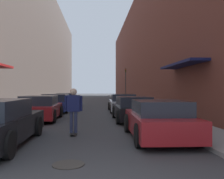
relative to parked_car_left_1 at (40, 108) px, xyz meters
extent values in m
plane|color=#38383A|center=(2.50, 12.03, -0.63)|extent=(126.04, 126.04, 0.00)
cube|color=gray|center=(-1.85, 17.76, -0.57)|extent=(1.80, 57.29, 0.12)
cube|color=gray|center=(6.85, 17.76, -0.57)|extent=(1.80, 57.29, 0.12)
cube|color=#564C47|center=(-4.75, 17.76, 6.64)|extent=(4.00, 57.29, 14.54)
cube|color=brown|center=(9.75, 17.76, 5.84)|extent=(4.00, 57.29, 12.94)
cube|color=#141947|center=(7.35, -0.86, 2.27)|extent=(1.00, 4.80, 0.12)
cylinder|color=black|center=(0.90, -4.45, -0.29)|extent=(0.18, 0.68, 0.68)
cylinder|color=black|center=(0.90, -7.41, -0.29)|extent=(0.18, 0.68, 0.68)
cube|color=maroon|center=(0.00, 0.05, -0.13)|extent=(1.94, 4.15, 0.63)
cube|color=#232833|center=(0.00, -0.15, 0.43)|extent=(1.67, 2.17, 0.49)
cylinder|color=black|center=(-0.90, 1.32, -0.29)|extent=(0.18, 0.67, 0.67)
cylinder|color=black|center=(0.90, 1.32, -0.29)|extent=(0.18, 0.67, 0.67)
cylinder|color=black|center=(-0.90, -1.22, -0.29)|extent=(0.18, 0.67, 0.67)
cylinder|color=black|center=(0.90, -1.22, -0.29)|extent=(0.18, 0.67, 0.67)
cube|color=navy|center=(0.11, 4.78, -0.15)|extent=(1.84, 4.12, 0.63)
cube|color=#232833|center=(0.11, 4.57, 0.41)|extent=(1.60, 2.15, 0.49)
cylinder|color=black|center=(-0.77, 6.05, -0.33)|extent=(0.18, 0.60, 0.60)
cylinder|color=black|center=(0.98, 6.05, -0.33)|extent=(0.18, 0.60, 0.60)
cylinder|color=black|center=(-0.77, 3.51, -0.33)|extent=(0.18, 0.60, 0.60)
cylinder|color=black|center=(0.98, 3.51, -0.33)|extent=(0.18, 0.60, 0.60)
cube|color=#515459|center=(0.20, 10.48, -0.13)|extent=(1.90, 4.75, 0.62)
cube|color=#232833|center=(0.20, 10.24, 0.40)|extent=(1.64, 2.48, 0.44)
cylinder|color=black|center=(-0.68, 11.94, -0.28)|extent=(0.18, 0.70, 0.70)
cylinder|color=black|center=(1.09, 11.94, -0.28)|extent=(0.18, 0.70, 0.70)
cylinder|color=black|center=(-0.68, 9.02, -0.28)|extent=(0.18, 0.70, 0.70)
cylinder|color=black|center=(1.09, 9.02, -0.28)|extent=(0.18, 0.70, 0.70)
cube|color=maroon|center=(5.02, -5.22, -0.12)|extent=(1.90, 4.09, 0.63)
cube|color=#232833|center=(5.02, -5.42, 0.42)|extent=(1.64, 2.14, 0.46)
cylinder|color=black|center=(4.13, -3.97, -0.28)|extent=(0.18, 0.69, 0.69)
cylinder|color=black|center=(5.90, -3.97, -0.28)|extent=(0.18, 0.69, 0.69)
cylinder|color=black|center=(4.13, -6.48, -0.28)|extent=(0.18, 0.69, 0.69)
cylinder|color=black|center=(5.90, -6.48, -0.28)|extent=(0.18, 0.69, 0.69)
cube|color=black|center=(4.87, -0.55, -0.15)|extent=(1.88, 4.04, 0.60)
cube|color=#232833|center=(4.87, -0.75, 0.39)|extent=(1.63, 2.11, 0.48)
cylinder|color=black|center=(3.98, 0.70, -0.30)|extent=(0.18, 0.66, 0.66)
cylinder|color=black|center=(5.75, 0.70, -0.30)|extent=(0.18, 0.66, 0.66)
cylinder|color=black|center=(3.98, -1.79, -0.30)|extent=(0.18, 0.66, 0.66)
cylinder|color=black|center=(5.75, -1.79, -0.30)|extent=(0.18, 0.66, 0.66)
cube|color=#B7B7BC|center=(4.90, 4.72, -0.15)|extent=(1.96, 4.53, 0.63)
cube|color=#232833|center=(4.90, 4.50, 0.41)|extent=(1.68, 2.38, 0.48)
cylinder|color=black|center=(4.00, 6.11, -0.33)|extent=(0.18, 0.60, 0.60)
cylinder|color=black|center=(5.80, 6.11, -0.33)|extent=(0.18, 0.60, 0.60)
cylinder|color=black|center=(4.00, 3.33, -0.33)|extent=(0.18, 0.60, 0.60)
cylinder|color=black|center=(5.80, 3.33, -0.33)|extent=(0.18, 0.60, 0.60)
cube|color=black|center=(2.14, -4.35, -0.56)|extent=(0.20, 0.78, 0.02)
cylinder|color=beige|center=(2.06, -4.10, -0.60)|extent=(0.03, 0.06, 0.06)
cylinder|color=beige|center=(2.21, -4.10, -0.60)|extent=(0.03, 0.06, 0.06)
cylinder|color=beige|center=(2.06, -4.60, -0.60)|extent=(0.03, 0.06, 0.06)
cylinder|color=beige|center=(2.21, -4.60, -0.60)|extent=(0.03, 0.06, 0.06)
cylinder|color=#2D3351|center=(2.06, -4.35, -0.17)|extent=(0.11, 0.11, 0.77)
cylinder|color=#2D3351|center=(2.22, -4.35, -0.17)|extent=(0.11, 0.11, 0.77)
cube|color=#191E4C|center=(2.14, -4.35, 0.50)|extent=(0.46, 0.21, 0.59)
sphere|color=beige|center=(2.14, -4.35, 0.92)|extent=(0.24, 0.24, 0.24)
cylinder|color=#191E4C|center=(1.86, -4.35, 0.50)|extent=(0.09, 0.09, 0.55)
cylinder|color=#191E4C|center=(2.41, -4.35, 0.50)|extent=(0.09, 0.09, 0.55)
cylinder|color=#332D28|center=(2.34, -7.91, -0.62)|extent=(0.70, 0.70, 0.02)
cylinder|color=#2D2D2D|center=(6.52, 16.31, 1.48)|extent=(0.10, 0.10, 3.98)
cube|color=#332D0F|center=(6.52, 16.31, 3.24)|extent=(0.16, 0.16, 0.45)
sphere|color=red|center=(6.52, 16.22, 3.36)|extent=(0.11, 0.11, 0.11)
camera|label=1|loc=(2.93, -13.38, 1.02)|focal=40.00mm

